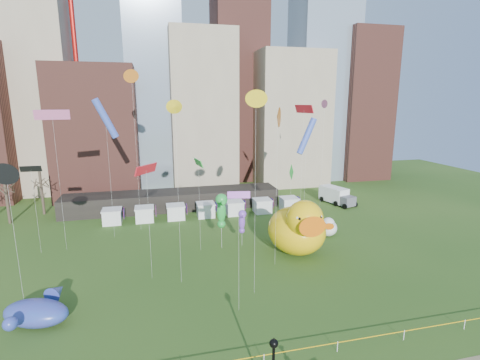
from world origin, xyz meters
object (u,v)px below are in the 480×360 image
object	(u,v)px
seahorse_purple	(242,220)
box_truck	(336,195)
big_duck	(298,228)
whale_inflatable	(38,311)
small_duck	(327,227)
seahorse_green	(221,208)

from	to	relation	value
seahorse_purple	box_truck	size ratio (longest dim) A/B	0.66
big_duck	whale_inflatable	bearing A→B (deg)	-160.53
seahorse_purple	box_truck	bearing A→B (deg)	34.99
small_duck	whale_inflatable	world-z (taller)	small_duck
seahorse_purple	small_duck	bearing A→B (deg)	2.32
big_duck	small_duck	distance (m)	8.44
seahorse_purple	whale_inflatable	xyz separation A→B (m)	(-21.68, -12.69, -2.49)
whale_inflatable	box_truck	size ratio (longest dim) A/B	0.96
whale_inflatable	seahorse_green	bearing A→B (deg)	53.86
small_duck	whale_inflatable	xyz separation A→B (m)	(-34.51, -13.22, -0.22)
seahorse_green	seahorse_purple	distance (m)	3.39
big_duck	small_duck	bearing A→B (deg)	38.82
seahorse_purple	whale_inflatable	world-z (taller)	seahorse_purple
seahorse_purple	seahorse_green	bearing A→B (deg)	-176.87
small_duck	seahorse_green	distance (m)	16.20
seahorse_green	big_duck	bearing A→B (deg)	-25.95
big_duck	seahorse_green	bearing A→B (deg)	158.15
seahorse_purple	whale_inflatable	size ratio (longest dim) A/B	0.69
seahorse_purple	box_truck	distance (m)	27.43
seahorse_green	whale_inflatable	world-z (taller)	seahorse_green
big_duck	small_duck	size ratio (longest dim) A/B	2.31
seahorse_green	seahorse_purple	world-z (taller)	seahorse_green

